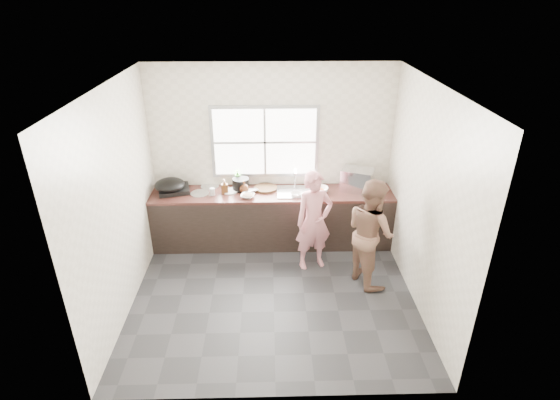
{
  "coord_description": "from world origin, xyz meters",
  "views": [
    {
      "loc": [
        -0.03,
        -4.59,
        3.64
      ],
      "look_at": [
        0.1,
        0.65,
        1.05
      ],
      "focal_mm": 28.0,
      "sensor_mm": 36.0,
      "label": 1
    }
  ],
  "objects_px": {
    "bowl_mince": "(248,196)",
    "glass_jar": "(212,192)",
    "person_side": "(370,232)",
    "bottle_green": "(238,178)",
    "dish_rack": "(357,180)",
    "plate_food": "(230,191)",
    "woman": "(314,224)",
    "bowl_crabs": "(319,190)",
    "black_pot": "(241,184)",
    "burner": "(174,189)",
    "pot_lid_left": "(200,193)",
    "cutting_board": "(266,188)",
    "pot_lid_right": "(210,186)",
    "bottle_brown_tall": "(225,187)",
    "bowl_held": "(296,194)",
    "bottle_brown_short": "(244,187)",
    "wok": "(170,185)"
  },
  "relations": [
    {
      "from": "person_side",
      "to": "pot_lid_left",
      "type": "height_order",
      "value": "person_side"
    },
    {
      "from": "woman",
      "to": "plate_food",
      "type": "bearing_deg",
      "value": 133.87
    },
    {
      "from": "bowl_crabs",
      "to": "bottle_green",
      "type": "height_order",
      "value": "bottle_green"
    },
    {
      "from": "pot_lid_right",
      "to": "bowl_mince",
      "type": "bearing_deg",
      "value": -33.37
    },
    {
      "from": "woman",
      "to": "burner",
      "type": "height_order",
      "value": "woman"
    },
    {
      "from": "pot_lid_left",
      "to": "bowl_crabs",
      "type": "bearing_deg",
      "value": 0.31
    },
    {
      "from": "plate_food",
      "to": "wok",
      "type": "relative_size",
      "value": 0.53
    },
    {
      "from": "plate_food",
      "to": "burner",
      "type": "relative_size",
      "value": 0.52
    },
    {
      "from": "bottle_brown_tall",
      "to": "wok",
      "type": "xyz_separation_m",
      "value": [
        -0.8,
        -0.0,
        0.04
      ]
    },
    {
      "from": "plate_food",
      "to": "bottle_green",
      "type": "distance_m",
      "value": 0.25
    },
    {
      "from": "person_side",
      "to": "bottle_green",
      "type": "distance_m",
      "value": 2.19
    },
    {
      "from": "person_side",
      "to": "dish_rack",
      "type": "relative_size",
      "value": 3.32
    },
    {
      "from": "bowl_held",
      "to": "dish_rack",
      "type": "xyz_separation_m",
      "value": [
        0.92,
        0.18,
        0.14
      ]
    },
    {
      "from": "person_side",
      "to": "bottle_green",
      "type": "xyz_separation_m",
      "value": [
        -1.8,
        1.22,
        0.25
      ]
    },
    {
      "from": "plate_food",
      "to": "glass_jar",
      "type": "distance_m",
      "value": 0.28
    },
    {
      "from": "black_pot",
      "to": "plate_food",
      "type": "relative_size",
      "value": 1.08
    },
    {
      "from": "black_pot",
      "to": "burner",
      "type": "relative_size",
      "value": 0.57
    },
    {
      "from": "person_side",
      "to": "glass_jar",
      "type": "distance_m",
      "value": 2.35
    },
    {
      "from": "woman",
      "to": "bottle_brown_short",
      "type": "xyz_separation_m",
      "value": [
        -0.98,
        0.66,
        0.27
      ]
    },
    {
      "from": "black_pot",
      "to": "pot_lid_left",
      "type": "xyz_separation_m",
      "value": [
        -0.6,
        -0.14,
        -0.08
      ]
    },
    {
      "from": "bowl_held",
      "to": "glass_jar",
      "type": "xyz_separation_m",
      "value": [
        -1.23,
        0.06,
        0.02
      ]
    },
    {
      "from": "pot_lid_right",
      "to": "bottle_brown_short",
      "type": "bearing_deg",
      "value": -21.33
    },
    {
      "from": "pot_lid_left",
      "to": "bottle_brown_short",
      "type": "bearing_deg",
      "value": 3.64
    },
    {
      "from": "cutting_board",
      "to": "dish_rack",
      "type": "relative_size",
      "value": 0.78
    },
    {
      "from": "bowl_crabs",
      "to": "bowl_held",
      "type": "xyz_separation_m",
      "value": [
        -0.35,
        -0.12,
        -0.0
      ]
    },
    {
      "from": "woman",
      "to": "black_pot",
      "type": "xyz_separation_m",
      "value": [
        -1.04,
        0.76,
        0.28
      ]
    },
    {
      "from": "bowl_mince",
      "to": "pot_lid_right",
      "type": "relative_size",
      "value": 0.71
    },
    {
      "from": "woman",
      "to": "bottle_brown_short",
      "type": "height_order",
      "value": "woman"
    },
    {
      "from": "pot_lid_left",
      "to": "bottle_brown_tall",
      "type": "bearing_deg",
      "value": 4.3
    },
    {
      "from": "dish_rack",
      "to": "woman",
      "type": "bearing_deg",
      "value": -112.14
    },
    {
      "from": "cutting_board",
      "to": "pot_lid_left",
      "type": "relative_size",
      "value": 1.24
    },
    {
      "from": "bowl_held",
      "to": "burner",
      "type": "relative_size",
      "value": 0.45
    },
    {
      "from": "bowl_crabs",
      "to": "bowl_mince",
      "type": "bearing_deg",
      "value": -171.99
    },
    {
      "from": "cutting_board",
      "to": "wok",
      "type": "xyz_separation_m",
      "value": [
        -1.41,
        -0.11,
        0.13
      ]
    },
    {
      "from": "glass_jar",
      "to": "pot_lid_right",
      "type": "distance_m",
      "value": 0.31
    },
    {
      "from": "burner",
      "to": "pot_lid_left",
      "type": "xyz_separation_m",
      "value": [
        0.4,
        -0.12,
        -0.03
      ]
    },
    {
      "from": "person_side",
      "to": "bottle_brown_short",
      "type": "bearing_deg",
      "value": 37.21
    },
    {
      "from": "bowl_mince",
      "to": "bottle_green",
      "type": "bearing_deg",
      "value": 112.69
    },
    {
      "from": "dish_rack",
      "to": "pot_lid_left",
      "type": "height_order",
      "value": "dish_rack"
    },
    {
      "from": "burner",
      "to": "cutting_board",
      "type": "bearing_deg",
      "value": 0.67
    },
    {
      "from": "person_side",
      "to": "cutting_board",
      "type": "height_order",
      "value": "person_side"
    },
    {
      "from": "black_pot",
      "to": "person_side",
      "type": "bearing_deg",
      "value": -32.5
    },
    {
      "from": "woman",
      "to": "bowl_held",
      "type": "distance_m",
      "value": 0.6
    },
    {
      "from": "bowl_mince",
      "to": "glass_jar",
      "type": "distance_m",
      "value": 0.53
    },
    {
      "from": "black_pot",
      "to": "wok",
      "type": "bearing_deg",
      "value": -173.69
    },
    {
      "from": "bottle_brown_short",
      "to": "cutting_board",
      "type": "bearing_deg",
      "value": 16.45
    },
    {
      "from": "burner",
      "to": "dish_rack",
      "type": "distance_m",
      "value": 2.75
    },
    {
      "from": "black_pot",
      "to": "cutting_board",
      "type": "bearing_deg",
      "value": -0.43
    },
    {
      "from": "cutting_board",
      "to": "black_pot",
      "type": "bearing_deg",
      "value": 179.57
    },
    {
      "from": "bottle_brown_tall",
      "to": "dish_rack",
      "type": "relative_size",
      "value": 0.44
    }
  ]
}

